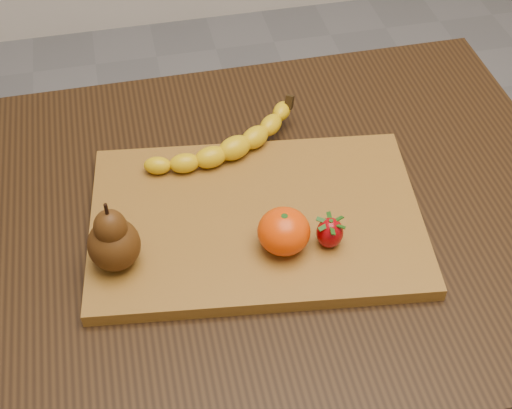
{
  "coord_description": "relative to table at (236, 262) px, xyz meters",
  "views": [
    {
      "loc": [
        -0.12,
        -0.67,
        1.49
      ],
      "look_at": [
        0.03,
        -0.02,
        0.8
      ],
      "focal_mm": 50.0,
      "sensor_mm": 36.0,
      "label": 1
    }
  ],
  "objects": [
    {
      "name": "banana",
      "position": [
        0.02,
        0.1,
        0.13
      ],
      "size": [
        0.23,
        0.13,
        0.03
      ],
      "primitive_type": null,
      "rotation": [
        0.0,
        0.0,
        0.38
      ],
      "color": "#E1B50A",
      "rests_on": "cutting_board"
    },
    {
      "name": "cutting_board",
      "position": [
        0.03,
        -0.02,
        0.11
      ],
      "size": [
        0.48,
        0.36,
        0.02
      ],
      "primitive_type": "cube",
      "rotation": [
        0.0,
        0.0,
        -0.13
      ],
      "color": "brown",
      "rests_on": "table"
    },
    {
      "name": "table",
      "position": [
        0.0,
        0.0,
        0.0
      ],
      "size": [
        1.0,
        0.7,
        0.76
      ],
      "color": "black",
      "rests_on": "ground"
    },
    {
      "name": "strawberry",
      "position": [
        0.11,
        -0.09,
        0.14
      ],
      "size": [
        0.05,
        0.05,
        0.04
      ],
      "primitive_type": null,
      "rotation": [
        0.0,
        0.0,
        0.4
      ],
      "color": "#960409",
      "rests_on": "cutting_board"
    },
    {
      "name": "pear",
      "position": [
        -0.16,
        -0.06,
        0.17
      ],
      "size": [
        0.08,
        0.08,
        0.1
      ],
      "primitive_type": null,
      "rotation": [
        0.0,
        0.0,
        -0.26
      ],
      "color": "#45250B",
      "rests_on": "cutting_board"
    },
    {
      "name": "mandarin",
      "position": [
        0.05,
        -0.08,
        0.15
      ],
      "size": [
        0.08,
        0.08,
        0.06
      ],
      "primitive_type": "ellipsoid",
      "rotation": [
        0.0,
        0.0,
        -0.27
      ],
      "color": "#E23C02",
      "rests_on": "cutting_board"
    }
  ]
}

